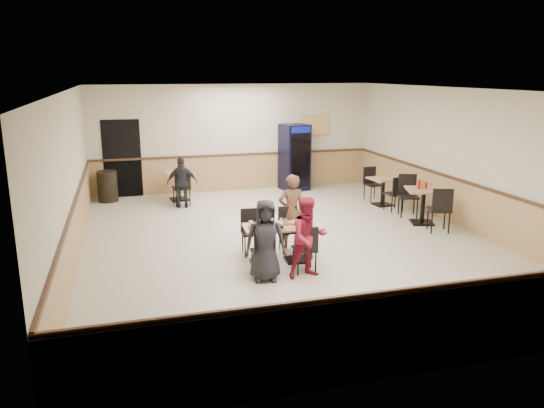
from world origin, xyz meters
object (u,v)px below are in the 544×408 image
object	(u,v)px
diner_woman_right	(309,237)
diner_woman_left	(265,240)
back_table	(179,181)
pepsi_cooler	(295,157)
trash_bin	(108,186)
side_table_near	(423,201)
side_table_far	(383,187)
main_table	(279,238)
lone_diner	(182,183)
diner_man_opposite	(291,211)

from	to	relation	value
diner_woman_right	diner_woman_left	bearing A→B (deg)	169.24
back_table	pepsi_cooler	distance (m)	3.41
diner_woman_right	trash_bin	distance (m)	7.22
side_table_near	back_table	xyz separation A→B (m)	(-5.02, 3.77, -0.02)
diner_woman_right	side_table_far	distance (m)	5.35
main_table	diner_woman_right	world-z (taller)	diner_woman_right
diner_woman_left	lone_diner	distance (m)	5.22
lone_diner	side_table_far	size ratio (longest dim) A/B	1.74
diner_woman_left	diner_man_opposite	size ratio (longest dim) A/B	0.94
diner_woman_right	lone_diner	distance (m)	5.42
diner_man_opposite	side_table_near	bearing A→B (deg)	-168.45
trash_bin	back_table	bearing A→B (deg)	-10.88
side_table_far	pepsi_cooler	world-z (taller)	pepsi_cooler
diner_woman_left	diner_woman_right	world-z (taller)	diner_woman_right
diner_woman_right	pepsi_cooler	bearing A→B (deg)	67.01
side_table_near	pepsi_cooler	size ratio (longest dim) A/B	0.50
diner_woman_right	diner_man_opposite	size ratio (longest dim) A/B	0.94
side_table_near	pepsi_cooler	world-z (taller)	pepsi_cooler
side_table_far	back_table	distance (m)	5.34
lone_diner	trash_bin	world-z (taller)	lone_diner
diner_woman_left	diner_woman_right	xyz separation A→B (m)	(0.72, -0.05, 0.00)
main_table	pepsi_cooler	size ratio (longest dim) A/B	0.69
diner_woman_right	diner_man_opposite	xyz separation A→B (m)	(0.20, 1.53, 0.04)
diner_woman_right	lone_diner	size ratio (longest dim) A/B	1.06
diner_woman_left	lone_diner	bearing A→B (deg)	107.77
back_table	diner_woman_left	bearing A→B (deg)	-82.89
diner_woman_right	side_table_far	size ratio (longest dim) A/B	1.85
diner_woman_left	back_table	size ratio (longest dim) A/B	1.76
side_table_near	side_table_far	bearing A→B (deg)	92.41
diner_man_opposite	side_table_far	size ratio (longest dim) A/B	1.96
main_table	side_table_far	world-z (taller)	side_table_far
main_table	diner_woman_left	bearing A→B (deg)	-117.90
main_table	back_table	distance (m)	5.42
diner_woman_left	main_table	bearing A→B (deg)	67.59
side_table_near	pepsi_cooler	xyz separation A→B (m)	(-1.66, 4.16, 0.42)
diner_woman_right	diner_man_opposite	world-z (taller)	diner_man_opposite
diner_woman_right	back_table	world-z (taller)	diner_woman_right
pepsi_cooler	lone_diner	bearing A→B (deg)	-170.03
back_table	pepsi_cooler	world-z (taller)	pepsi_cooler
diner_woman_left	side_table_near	bearing A→B (deg)	37.32
diner_man_opposite	side_table_far	bearing A→B (deg)	-143.77
back_table	main_table	bearing A→B (deg)	-77.08
diner_woman_left	side_table_near	world-z (taller)	diner_woman_left
main_table	diner_woman_left	size ratio (longest dim) A/B	0.96
pepsi_cooler	diner_woman_right	bearing A→B (deg)	-116.70
diner_woman_left	diner_woman_right	distance (m)	0.72
main_table	pepsi_cooler	bearing A→B (deg)	73.30
diner_man_opposite	trash_bin	xyz separation A→B (m)	(-3.49, 4.89, -0.32)
main_table	back_table	bearing A→B (deg)	106.92
main_table	pepsi_cooler	xyz separation A→B (m)	(2.14, 5.68, 0.49)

